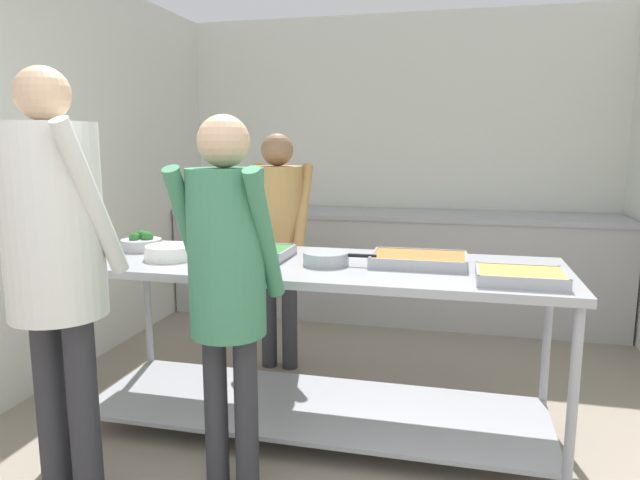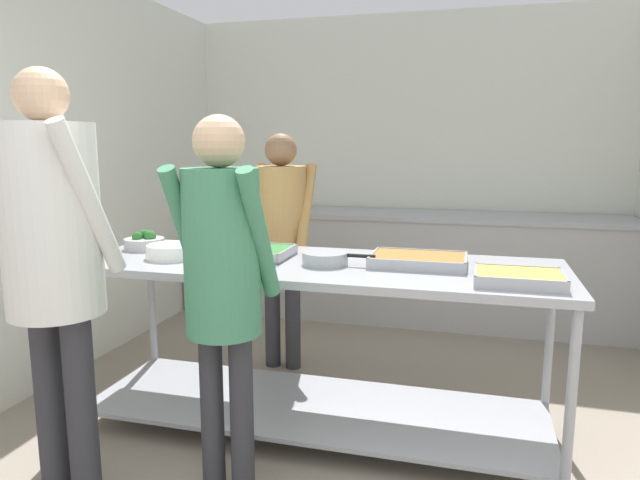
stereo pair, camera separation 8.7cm
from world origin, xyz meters
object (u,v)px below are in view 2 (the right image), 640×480
(serving_tray_roast, at_px, (519,278))
(cook_behind_counter, at_px, (282,226))
(guest_serving_left, at_px, (53,244))
(water_bottle, at_px, (279,195))
(serving_tray_vegetables, at_px, (250,252))
(plate_stack, at_px, (172,251))
(guest_serving_right, at_px, (223,267))
(broccoli_bowl, at_px, (144,242))
(sauce_pan, at_px, (326,258))
(serving_tray_greens, at_px, (418,260))

(serving_tray_roast, height_order, cook_behind_counter, cook_behind_counter)
(guest_serving_left, height_order, cook_behind_counter, guest_serving_left)
(serving_tray_roast, distance_m, water_bottle, 3.08)
(serving_tray_vegetables, bearing_deg, cook_behind_counter, 95.91)
(serving_tray_roast, xyz_separation_m, cook_behind_counter, (-1.43, 0.99, 0.04))
(plate_stack, height_order, serving_tray_roast, plate_stack)
(guest_serving_right, bearing_deg, serving_tray_roast, 21.23)
(broccoli_bowl, relative_size, sauce_pan, 0.61)
(sauce_pan, xyz_separation_m, cook_behind_counter, (-0.52, 0.82, 0.03))
(plate_stack, distance_m, serving_tray_greens, 1.30)
(serving_tray_vegetables, bearing_deg, serving_tray_greens, 1.42)
(sauce_pan, xyz_separation_m, guest_serving_right, (-0.27, -0.63, 0.07))
(sauce_pan, distance_m, serving_tray_greens, 0.47)
(cook_behind_counter, bearing_deg, plate_stack, -109.91)
(broccoli_bowl, height_order, guest_serving_right, guest_serving_right)
(cook_behind_counter, bearing_deg, serving_tray_vegetables, -84.09)
(sauce_pan, distance_m, cook_behind_counter, 0.97)
(cook_behind_counter, bearing_deg, serving_tray_roast, -34.60)
(sauce_pan, bearing_deg, plate_stack, -176.53)
(plate_stack, xyz_separation_m, guest_serving_right, (0.56, -0.58, 0.07))
(broccoli_bowl, bearing_deg, plate_stack, -33.59)
(broccoli_bowl, distance_m, plate_stack, 0.34)
(serving_tray_greens, bearing_deg, plate_stack, -173.19)
(guest_serving_right, height_order, cook_behind_counter, guest_serving_right)
(broccoli_bowl, bearing_deg, serving_tray_vegetables, -4.93)
(sauce_pan, relative_size, guest_serving_right, 0.23)
(broccoli_bowl, bearing_deg, serving_tray_greens, -1.32)
(guest_serving_right, bearing_deg, cook_behind_counter, 99.68)
(serving_tray_vegetables, xyz_separation_m, serving_tray_roast, (1.36, -0.25, -0.00))
(plate_stack, relative_size, guest_serving_left, 0.15)
(plate_stack, height_order, sauce_pan, plate_stack)
(serving_tray_greens, xyz_separation_m, guest_serving_right, (-0.73, -0.73, 0.08))
(plate_stack, bearing_deg, guest_serving_left, -96.13)
(broccoli_bowl, distance_m, serving_tray_roast, 2.06)
(water_bottle, bearing_deg, serving_tray_greens, -54.99)
(sauce_pan, bearing_deg, guest_serving_left, -137.93)
(sauce_pan, xyz_separation_m, serving_tray_roast, (0.91, -0.17, -0.01))
(sauce_pan, distance_m, serving_tray_roast, 0.93)
(plate_stack, height_order, serving_tray_vegetables, plate_stack)
(serving_tray_vegetables, height_order, guest_serving_right, guest_serving_right)
(water_bottle, bearing_deg, broccoli_bowl, -92.47)
(serving_tray_roast, height_order, guest_serving_right, guest_serving_right)
(serving_tray_greens, bearing_deg, water_bottle, 125.01)
(broccoli_bowl, bearing_deg, water_bottle, 87.53)
(serving_tray_roast, distance_m, guest_serving_left, 1.96)
(broccoli_bowl, distance_m, guest_serving_left, 1.00)
(broccoli_bowl, relative_size, guest_serving_left, 0.12)
(cook_behind_counter, bearing_deg, broccoli_bowl, -131.46)
(serving_tray_vegetables, xyz_separation_m, serving_tray_greens, (0.90, 0.02, 0.00))
(broccoli_bowl, relative_size, guest_serving_right, 0.14)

